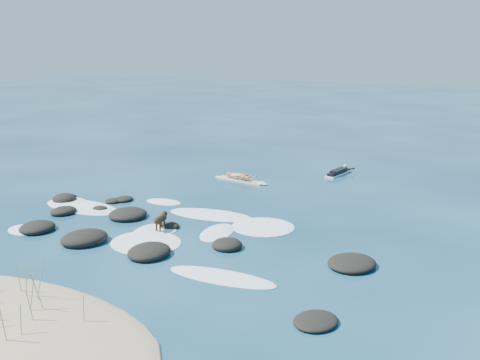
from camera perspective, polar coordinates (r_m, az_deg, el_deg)
The scene contains 8 objects.
ground at distance 20.07m, azimuth -5.19°, elevation -5.00°, with size 160.00×160.00×0.00m, color #0A2642.
sand_dune at distance 14.58m, azimuth -23.91°, elevation -13.94°, with size 9.00×4.40×0.60m, color #9E8966.
dune_grass at distance 14.42m, azimuth -23.65°, elevation -11.35°, with size 4.24×2.07×1.21m.
reef_rocks at distance 19.36m, azimuth -10.56°, elevation -5.58°, with size 14.66×7.27×0.54m.
breaking_foam at distance 20.24m, azimuth -8.09°, elevation -4.89°, with size 12.39×6.65×0.12m.
standing_surfer_rig at distance 26.41m, azimuth 0.08°, elevation 1.31°, with size 3.08×0.73×1.75m.
paddling_surfer_rig at distance 28.39m, azimuth 10.50°, elevation 0.85°, with size 1.06×2.38×0.41m.
dog at distance 19.65m, azimuth -8.44°, elevation -4.14°, with size 0.40×1.05×0.67m.
Camera 1 is at (10.62, -15.71, 6.58)m, focal length 40.00 mm.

